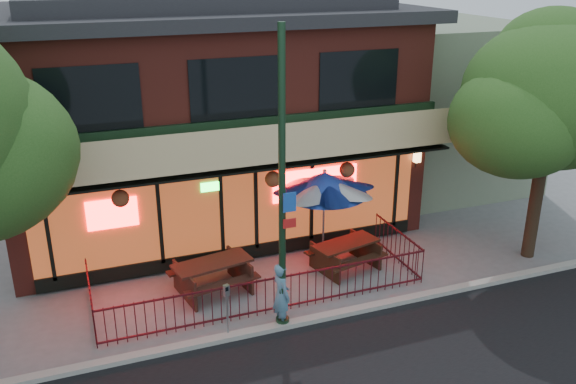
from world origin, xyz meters
The scene contains 12 objects.
ground centered at (0.00, 0.00, 0.00)m, with size 80.00×80.00×0.00m, color gray.
curb centered at (0.00, -0.50, 0.06)m, with size 80.00×0.25×0.12m, color #999993.
restaurant_building centered at (0.00, 7.11, 4.13)m, with size 12.96×9.49×8.05m.
neighbor_building centered at (9.00, 7.70, 3.00)m, with size 6.00×7.00×6.00m, color slate.
patio_fence centered at (0.00, 0.50, 0.63)m, with size 8.44×2.62×1.00m.
street_light centered at (0.00, -0.40, 3.15)m, with size 0.43×0.32×7.00m.
street_tree_right centered at (8.04, 0.59, 4.96)m, with size 4.80×4.80×7.02m.
picnic_table_left centered at (-1.15, 1.73, 0.57)m, with size 2.26×1.89×0.86m.
picnic_table_right centered at (2.64, 1.67, 0.53)m, with size 2.15×1.83×0.80m.
patio_umbrella centered at (2.27, 2.40, 2.35)m, with size 2.41×2.41×2.76m.
pedestrian centered at (-0.01, -0.35, 0.81)m, with size 0.59×0.39×1.63m, color teal.
parking_meter_near centered at (-1.34, -0.40, 0.92)m, with size 0.14×0.13×1.36m.
Camera 1 is at (-4.24, -12.04, 8.17)m, focal length 38.00 mm.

